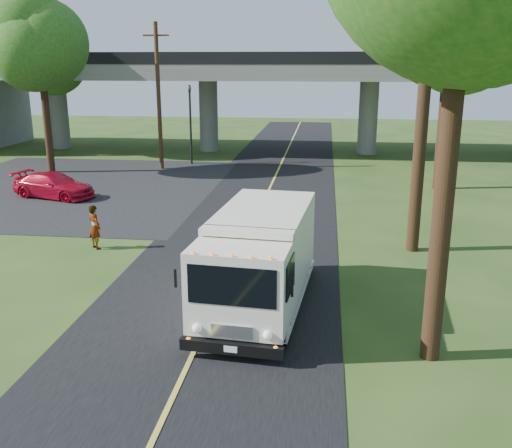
% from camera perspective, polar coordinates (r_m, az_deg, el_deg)
% --- Properties ---
extents(ground, '(120.00, 120.00, 0.00)m').
position_cam_1_polar(ground, '(13.45, -6.75, -13.72)').
color(ground, '#274217').
rests_on(ground, ground).
extents(road, '(7.00, 90.00, 0.02)m').
position_cam_1_polar(road, '(22.53, -0.83, -1.19)').
color(road, black).
rests_on(road, ground).
extents(parking_lot, '(16.00, 18.00, 0.01)m').
position_cam_1_polar(parking_lot, '(33.14, -18.10, 3.56)').
color(parking_lot, black).
rests_on(parking_lot, ground).
extents(lane_line, '(0.12, 90.00, 0.01)m').
position_cam_1_polar(lane_line, '(22.52, -0.83, -1.14)').
color(lane_line, gold).
rests_on(lane_line, road).
extents(overpass, '(54.00, 10.00, 7.30)m').
position_cam_1_polar(overpass, '(43.49, 3.16, 13.12)').
color(overpass, slate).
rests_on(overpass, ground).
extents(traffic_signal, '(0.18, 0.22, 5.20)m').
position_cam_1_polar(traffic_signal, '(38.54, -6.59, 10.67)').
color(traffic_signal, black).
rests_on(traffic_signal, ground).
extents(utility_pole, '(1.60, 0.26, 9.00)m').
position_cam_1_polar(utility_pole, '(36.90, -9.71, 12.50)').
color(utility_pole, '#472D19').
rests_on(utility_pole, ground).
extents(tree_right_far, '(5.77, 5.67, 10.99)m').
position_cam_1_polar(tree_right_far, '(31.85, 19.29, 18.06)').
color(tree_right_far, '#382314').
rests_on(tree_right_far, ground).
extents(tree_left_lot, '(5.60, 5.50, 10.50)m').
position_cam_1_polar(tree_left_lot, '(37.17, -20.72, 16.87)').
color(tree_left_lot, '#382314').
rests_on(tree_left_lot, ground).
extents(tree_left_far, '(5.26, 5.16, 9.89)m').
position_cam_1_polar(tree_left_far, '(43.87, -20.60, 15.98)').
color(tree_left_far, '#382314').
rests_on(tree_left_far, ground).
extents(step_van, '(2.93, 6.65, 2.72)m').
position_cam_1_polar(step_van, '(15.61, 0.35, -3.36)').
color(step_van, silver).
rests_on(step_van, ground).
extents(red_sedan, '(4.66, 2.84, 1.26)m').
position_cam_1_polar(red_sedan, '(30.63, -19.56, 3.67)').
color(red_sedan, '#AF0A22').
rests_on(red_sedan, ground).
extents(pedestrian, '(0.71, 0.68, 1.64)m').
position_cam_1_polar(pedestrian, '(21.64, -15.83, -0.29)').
color(pedestrian, gray).
rests_on(pedestrian, ground).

